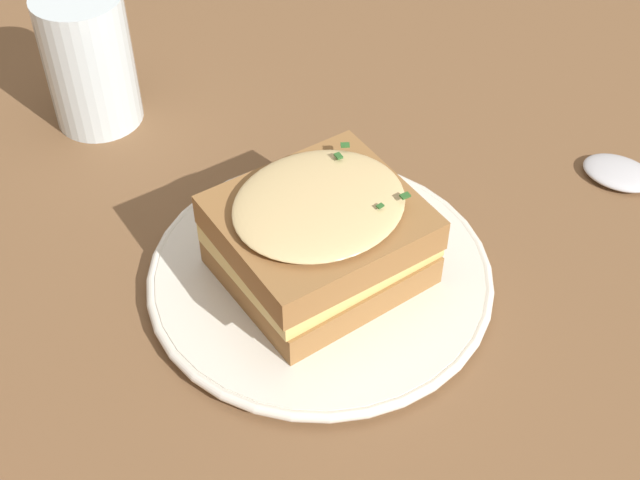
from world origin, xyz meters
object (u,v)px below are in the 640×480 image
sandwich (320,236)px  spoon (631,177)px  dinner_plate (320,276)px  water_glass (89,60)px

sandwich → spoon: bearing=-125.1°
dinner_plate → spoon: (-0.15, -0.21, -0.00)m
dinner_plate → sandwich: (-0.00, 0.00, 0.04)m
sandwich → dinner_plate: bearing=-65.1°
dinner_plate → sandwich: bearing=114.9°
dinner_plate → spoon: size_ratio=1.47×
sandwich → spoon: sandwich is taller
sandwich → spoon: size_ratio=1.01×
spoon → dinner_plate: bearing=144.9°
water_glass → spoon: bearing=-160.1°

